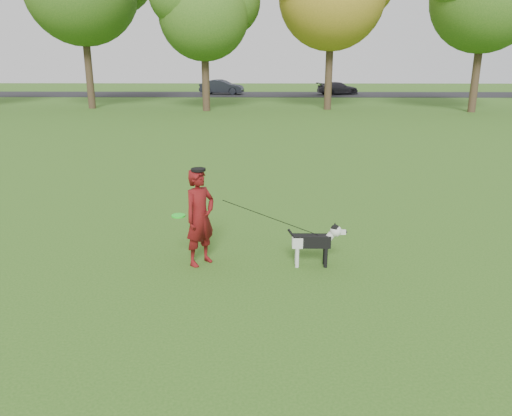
{
  "coord_description": "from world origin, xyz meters",
  "views": [
    {
      "loc": [
        -0.25,
        -7.45,
        3.42
      ],
      "look_at": [
        -0.38,
        0.64,
        0.95
      ],
      "focal_mm": 35.0,
      "sensor_mm": 36.0,
      "label": 1
    }
  ],
  "objects_px": {
    "car_right": "(338,88)",
    "dog": "(316,240)",
    "man": "(200,217)",
    "car_mid": "(222,87)"
  },
  "relations": [
    {
      "from": "man",
      "to": "car_mid",
      "type": "distance_m",
      "value": 39.63
    },
    {
      "from": "man",
      "to": "dog",
      "type": "bearing_deg",
      "value": -51.14
    },
    {
      "from": "man",
      "to": "car_mid",
      "type": "xyz_separation_m",
      "value": [
        -2.86,
        39.52,
        -0.15
      ]
    },
    {
      "from": "dog",
      "to": "car_right",
      "type": "relative_size",
      "value": 0.26
    },
    {
      "from": "car_right",
      "to": "dog",
      "type": "bearing_deg",
      "value": 154.42
    },
    {
      "from": "man",
      "to": "car_right",
      "type": "distance_m",
      "value": 40.31
    },
    {
      "from": "dog",
      "to": "car_right",
      "type": "distance_m",
      "value": 40.04
    },
    {
      "from": "dog",
      "to": "car_mid",
      "type": "distance_m",
      "value": 39.89
    },
    {
      "from": "man",
      "to": "car_right",
      "type": "xyz_separation_m",
      "value": [
        7.91,
        39.52,
        -0.25
      ]
    },
    {
      "from": "dog",
      "to": "car_mid",
      "type": "height_order",
      "value": "car_mid"
    }
  ]
}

